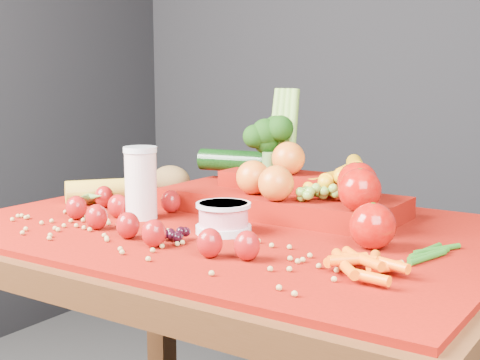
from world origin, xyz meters
The scene contains 12 objects.
table centered at (0.00, 0.00, 0.66)m, with size 1.10×0.80×0.75m.
red_cloth centered at (0.00, 0.00, 0.76)m, with size 1.05×0.75×0.01m, color #7A0B04.
milk_glass centered at (-0.20, -0.06, 0.84)m, with size 0.07×0.07×0.15m.
yogurt_bowl centered at (0.02, -0.07, 0.79)m, with size 0.11×0.11×0.06m.
strawberry_scatter centered at (-0.12, -0.14, 0.79)m, with size 0.54×0.28×0.05m.
dark_grape_cluster centered at (-0.02, -0.16, 0.78)m, with size 0.06×0.05×0.03m, color black, non-canonical shape.
soybean_scatter centered at (0.00, -0.20, 0.77)m, with size 0.84×0.24×0.01m, color #AE904B, non-canonical shape.
corn_ear centered at (-0.38, -0.01, 0.78)m, with size 0.25×0.26×0.06m.
potato centered at (-0.33, 0.20, 0.80)m, with size 0.10×0.08×0.07m, color brown.
baby_carrot_pile centered at (0.34, -0.17, 0.78)m, with size 0.17×0.17×0.03m, color #F15B08, non-canonical shape.
green_bean_pile centered at (0.40, -0.01, 0.77)m, with size 0.14×0.12×0.01m, color #1E5914, non-canonical shape.
produce_mound centered at (0.05, 0.15, 0.82)m, with size 0.59×0.36×0.27m.
Camera 1 is at (0.73, -1.08, 1.06)m, focal length 50.00 mm.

